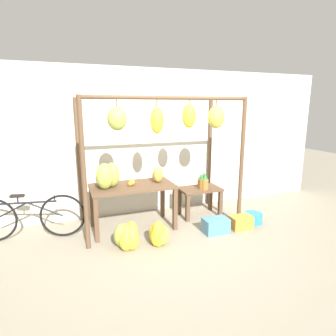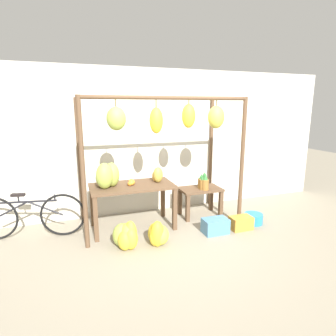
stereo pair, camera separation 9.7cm
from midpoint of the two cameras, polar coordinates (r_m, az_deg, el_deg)
name	(u,v)px [view 2 (the right image)]	position (r m, az deg, el deg)	size (l,w,h in m)	color
ground_plane	(178,244)	(4.50, 2.73, -15.23)	(20.00, 20.00, 0.00)	gray
shop_wall_back	(149,142)	(5.56, -3.37, 5.27)	(8.00, 0.08, 2.80)	beige
stall_awning	(167,133)	(4.54, 0.34, 7.19)	(2.73, 1.30, 2.24)	brown
display_table_main	(132,192)	(4.86, -6.69, -4.80)	(1.41, 0.74, 0.78)	brown
display_table_side	(200,195)	(5.48, 7.07, -5.37)	(0.79, 0.50, 0.55)	brown
banana_pile_on_table	(107,176)	(4.70, -11.76, -1.62)	(0.47, 0.47, 0.43)	#9EB247
orange_pile	(131,182)	(4.82, -6.87, -2.94)	(0.14, 0.17, 0.10)	orange
pineapple_cluster	(203,182)	(5.37, 7.73, -2.87)	(0.19, 0.26, 0.33)	olive
banana_pile_ground_left	(127,236)	(4.36, -7.72, -13.57)	(0.43, 0.45, 0.43)	gold
banana_pile_ground_right	(157,234)	(4.41, -1.51, -13.33)	(0.37, 0.40, 0.41)	gold
fruit_crate_white	(215,226)	(4.88, 10.16, -11.51)	(0.42, 0.27, 0.25)	#4C84B2
blue_bucket	(253,218)	(5.43, 17.44, -9.76)	(0.33, 0.33, 0.18)	teal
parked_bicycle	(29,216)	(5.05, -25.90, -8.74)	(1.73, 0.35, 0.75)	black
papaya_pile	(157,175)	(4.95, -1.64, -1.48)	(0.22, 0.25, 0.28)	#B2993D
fruit_crate_purple	(241,223)	(5.13, 15.12, -10.71)	(0.38, 0.24, 0.22)	orange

